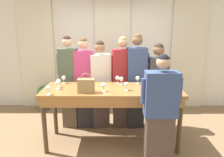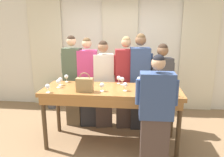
{
  "view_description": "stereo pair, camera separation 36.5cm",
  "coord_description": "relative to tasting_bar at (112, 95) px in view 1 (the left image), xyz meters",
  "views": [
    {
      "loc": [
        0.02,
        -3.46,
        2.04
      ],
      "look_at": [
        0.0,
        0.08,
        1.15
      ],
      "focal_mm": 35.0,
      "sensor_mm": 36.0,
      "label": 1
    },
    {
      "loc": [
        0.39,
        -3.44,
        2.04
      ],
      "look_at": [
        0.0,
        0.08,
        1.15
      ],
      "focal_mm": 35.0,
      "sensor_mm": 36.0,
      "label": 2
    }
  ],
  "objects": [
    {
      "name": "ground_plane",
      "position": [
        0.0,
        0.02,
        -0.9
      ],
      "size": [
        18.0,
        18.0,
        0.0
      ],
      "primitive_type": "plane",
      "color": "#846647"
    },
    {
      "name": "wine_glass_center_mid",
      "position": [
        0.16,
        0.27,
        0.2
      ],
      "size": [
        0.08,
        0.08,
        0.14
      ],
      "color": "white",
      "rests_on": "tasting_bar"
    },
    {
      "name": "tasting_bar",
      "position": [
        0.0,
        0.0,
        0.0
      ],
      "size": [
        2.28,
        0.79,
        1.0
      ],
      "color": "#9E6633",
      "rests_on": "ground_plane"
    },
    {
      "name": "wine_glass_by_bottle",
      "position": [
        0.23,
        -0.08,
        0.2
      ],
      "size": [
        0.08,
        0.08,
        0.14
      ],
      "color": "white",
      "rests_on": "tasting_bar"
    },
    {
      "name": "wine_glass_near_host",
      "position": [
        0.46,
        0.32,
        0.2
      ],
      "size": [
        0.08,
        0.08,
        0.14
      ],
      "color": "white",
      "rests_on": "tasting_bar"
    },
    {
      "name": "wine_glass_back_left",
      "position": [
        -0.96,
        -0.31,
        0.2
      ],
      "size": [
        0.08,
        0.08,
        0.14
      ],
      "color": "white",
      "rests_on": "tasting_bar"
    },
    {
      "name": "guest_olive_jacket",
      "position": [
        -0.84,
        0.67,
        0.05
      ],
      "size": [
        0.46,
        0.24,
        1.83
      ],
      "color": "brown",
      "rests_on": "ground_plane"
    },
    {
      "name": "wine_glass_back_right",
      "position": [
        0.1,
        0.34,
        0.2
      ],
      "size": [
        0.08,
        0.08,
        0.14
      ],
      "color": "white",
      "rests_on": "tasting_bar"
    },
    {
      "name": "potted_plant",
      "position": [
        -1.65,
        1.51,
        -0.57
      ],
      "size": [
        0.3,
        0.3,
        0.61
      ],
      "color": "#4C4C51",
      "rests_on": "ground_plane"
    },
    {
      "name": "wall_back",
      "position": [
        0.0,
        1.85,
        0.5
      ],
      "size": [
        12.0,
        0.06,
        2.8
      ],
      "color": "silver",
      "rests_on": "ground_plane"
    },
    {
      "name": "guest_beige_cap",
      "position": [
        0.87,
        0.67,
        -0.02
      ],
      "size": [
        0.5,
        0.3,
        1.69
      ],
      "color": "#28282D",
      "rests_on": "ground_plane"
    },
    {
      "name": "wine_bottle",
      "position": [
        0.89,
        -0.25,
        0.22
      ],
      "size": [
        0.08,
        0.08,
        0.33
      ],
      "color": "black",
      "rests_on": "tasting_bar"
    },
    {
      "name": "curtain_panel_right",
      "position": [
        1.82,
        1.79,
        0.45
      ],
      "size": [
        0.82,
        0.03,
        2.69
      ],
      "color": "beige",
      "rests_on": "ground_plane"
    },
    {
      "name": "handbag",
      "position": [
        -0.4,
        -0.19,
        0.22
      ],
      "size": [
        0.26,
        0.13,
        0.31
      ],
      "color": "#997A4C",
      "rests_on": "tasting_bar"
    },
    {
      "name": "guest_pink_top",
      "position": [
        -0.54,
        0.67,
        0.03
      ],
      "size": [
        0.49,
        0.26,
        1.79
      ],
      "color": "#28282D",
      "rests_on": "ground_plane"
    },
    {
      "name": "guest_cream_sweater",
      "position": [
        -0.23,
        0.67,
        -0.0
      ],
      "size": [
        0.5,
        0.31,
        1.73
      ],
      "color": "#473833",
      "rests_on": "ground_plane"
    },
    {
      "name": "pen",
      "position": [
        -0.41,
        0.26,
        0.11
      ],
      "size": [
        0.05,
        0.13,
        0.01
      ],
      "color": "black",
      "rests_on": "tasting_bar"
    },
    {
      "name": "guest_navy_coat",
      "position": [
        0.47,
        0.67,
        0.06
      ],
      "size": [
        0.48,
        0.3,
        1.87
      ],
      "color": "#28282D",
      "rests_on": "ground_plane"
    },
    {
      "name": "wine_glass_front_left",
      "position": [
        -0.87,
        0.34,
        0.2
      ],
      "size": [
        0.08,
        0.08,
        0.14
      ],
      "color": "white",
      "rests_on": "tasting_bar"
    },
    {
      "name": "curtain_panel_left",
      "position": [
        -1.82,
        1.79,
        0.45
      ],
      "size": [
        0.82,
        0.03,
        2.69
      ],
      "color": "beige",
      "rests_on": "ground_plane"
    },
    {
      "name": "wine_glass_front_right",
      "position": [
        0.57,
        0.09,
        0.2
      ],
      "size": [
        0.08,
        0.08,
        0.14
      ],
      "color": "white",
      "rests_on": "tasting_bar"
    },
    {
      "name": "wine_glass_front_mid",
      "position": [
        -0.13,
        -0.14,
        0.2
      ],
      "size": [
        0.08,
        0.08,
        0.14
      ],
      "color": "white",
      "rests_on": "tasting_bar"
    },
    {
      "name": "curtain_panel_center",
      "position": [
        0.0,
        1.79,
        0.45
      ],
      "size": [
        0.82,
        0.03,
        2.69
      ],
      "color": "beige",
      "rests_on": "ground_plane"
    },
    {
      "name": "wine_glass_center_right",
      "position": [
        -0.89,
        -0.02,
        0.2
      ],
      "size": [
        0.08,
        0.08,
        0.14
      ],
      "color": "white",
      "rests_on": "tasting_bar"
    },
    {
      "name": "guest_striped_shirt",
      "position": [
        0.2,
        0.67,
        0.04
      ],
      "size": [
        0.52,
        0.26,
        1.81
      ],
      "color": "#473833",
      "rests_on": "ground_plane"
    },
    {
      "name": "wine_glass_back_mid",
      "position": [
        0.62,
        -0.03,
        0.2
      ],
      "size": [
        0.08,
        0.08,
        0.14
      ],
      "color": "white",
      "rests_on": "tasting_bar"
    },
    {
      "name": "host_pouring",
      "position": [
        0.68,
        -0.61,
        -0.06
      ],
      "size": [
        0.57,
        0.25,
        1.66
      ],
      "color": "#473833",
      "rests_on": "ground_plane"
    },
    {
      "name": "wine_glass_center_left",
      "position": [
        -0.9,
        0.12,
        0.2
      ],
      "size": [
        0.08,
        0.08,
        0.14
      ],
      "color": "white",
      "rests_on": "tasting_bar"
    }
  ]
}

